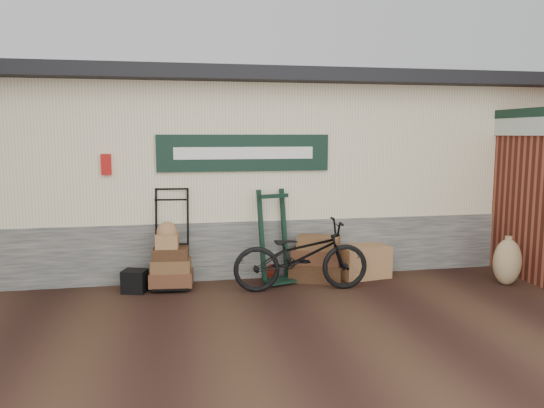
{
  "coord_description": "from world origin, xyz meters",
  "views": [
    {
      "loc": [
        -1.4,
        -6.96,
        2.23
      ],
      "look_at": [
        0.11,
        0.9,
        1.17
      ],
      "focal_mm": 35.0,
      "sensor_mm": 36.0,
      "label": 1
    }
  ],
  "objects_px": {
    "wicker_hamper": "(363,261)",
    "black_trunk": "(135,281)",
    "porter_trolley": "(172,237)",
    "bicycle": "(301,252)",
    "suitcase_stack": "(316,258)",
    "green_barrow": "(275,236)"
  },
  "relations": [
    {
      "from": "suitcase_stack",
      "to": "porter_trolley",
      "type": "bearing_deg",
      "value": 178.35
    },
    {
      "from": "porter_trolley",
      "to": "bicycle",
      "type": "xyz_separation_m",
      "value": [
        1.81,
        -0.54,
        -0.17
      ]
    },
    {
      "from": "black_trunk",
      "to": "bicycle",
      "type": "height_order",
      "value": "bicycle"
    },
    {
      "from": "black_trunk",
      "to": "wicker_hamper",
      "type": "bearing_deg",
      "value": 2.79
    },
    {
      "from": "black_trunk",
      "to": "bicycle",
      "type": "bearing_deg",
      "value": -8.33
    },
    {
      "from": "wicker_hamper",
      "to": "black_trunk",
      "type": "relative_size",
      "value": 2.37
    },
    {
      "from": "porter_trolley",
      "to": "suitcase_stack",
      "type": "distance_m",
      "value": 2.21
    },
    {
      "from": "green_barrow",
      "to": "black_trunk",
      "type": "distance_m",
      "value": 2.13
    },
    {
      "from": "green_barrow",
      "to": "wicker_hamper",
      "type": "height_order",
      "value": "green_barrow"
    },
    {
      "from": "wicker_hamper",
      "to": "suitcase_stack",
      "type": "bearing_deg",
      "value": -177.08
    },
    {
      "from": "porter_trolley",
      "to": "wicker_hamper",
      "type": "relative_size",
      "value": 1.94
    },
    {
      "from": "suitcase_stack",
      "to": "wicker_hamper",
      "type": "height_order",
      "value": "suitcase_stack"
    },
    {
      "from": "black_trunk",
      "to": "bicycle",
      "type": "relative_size",
      "value": 0.17
    },
    {
      "from": "green_barrow",
      "to": "bicycle",
      "type": "xyz_separation_m",
      "value": [
        0.29,
        -0.5,
        -0.14
      ]
    },
    {
      "from": "green_barrow",
      "to": "bicycle",
      "type": "height_order",
      "value": "green_barrow"
    },
    {
      "from": "green_barrow",
      "to": "suitcase_stack",
      "type": "bearing_deg",
      "value": -19.15
    },
    {
      "from": "green_barrow",
      "to": "porter_trolley",
      "type": "bearing_deg",
      "value": 161.78
    },
    {
      "from": "black_trunk",
      "to": "green_barrow",
      "type": "bearing_deg",
      "value": 4.34
    },
    {
      "from": "bicycle",
      "to": "wicker_hamper",
      "type": "bearing_deg",
      "value": -62.26
    },
    {
      "from": "green_barrow",
      "to": "suitcase_stack",
      "type": "relative_size",
      "value": 1.78
    },
    {
      "from": "porter_trolley",
      "to": "black_trunk",
      "type": "xyz_separation_m",
      "value": [
        -0.53,
        -0.19,
        -0.58
      ]
    },
    {
      "from": "green_barrow",
      "to": "wicker_hamper",
      "type": "distance_m",
      "value": 1.49
    }
  ]
}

